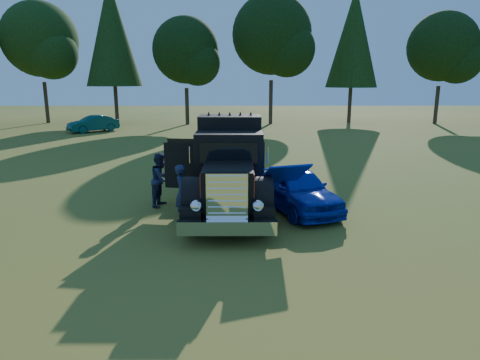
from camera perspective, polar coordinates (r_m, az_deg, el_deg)
name	(u,v)px	position (r m, az deg, el deg)	size (l,w,h in m)	color
ground	(208,228)	(12.42, -4.35, -6.38)	(120.00, 120.00, 0.00)	#395318
treeline	(216,38)	(39.15, -3.20, 18.36)	(67.22, 24.04, 13.84)	#2D2116
diamond_t_truck	(229,172)	(13.76, -1.43, 1.14)	(3.37, 7.16, 3.00)	black
hotrod_coupe	(296,188)	(14.02, 7.46, -1.13)	(2.94, 4.49, 1.89)	#072FA3
spectator_near	(182,193)	(12.92, -7.71, -1.70)	(0.63, 0.41, 1.72)	#20344C
spectator_far	(161,179)	(14.56, -10.45, 0.07)	(0.88, 0.68, 1.80)	#1E2347
distant_teal_car	(93,124)	(37.21, -18.99, 7.10)	(1.40, 4.02, 1.32)	#082935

